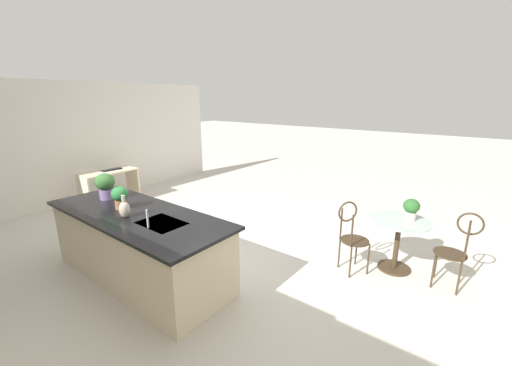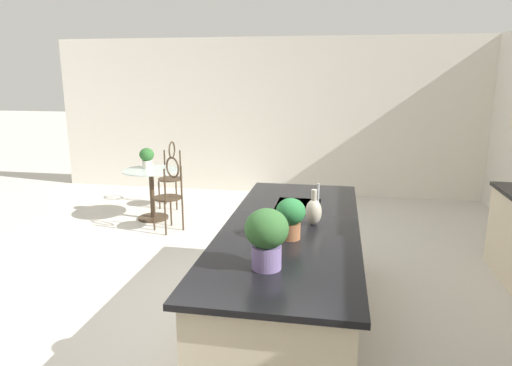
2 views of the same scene
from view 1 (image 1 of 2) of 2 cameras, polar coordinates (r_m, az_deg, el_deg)
name	(u,v)px [view 1 (image 1 of 2)]	position (r m, az deg, el deg)	size (l,w,h in m)	color
ground_plane	(203,258)	(4.98, -9.46, -13.26)	(40.00, 40.00, 0.00)	beige
wall_right	(67,144)	(8.14, -30.94, 6.01)	(0.12, 7.80, 2.70)	silver
kitchen_island	(139,245)	(4.54, -20.36, -10.46)	(2.80, 1.06, 0.92)	beige
bistro_table	(397,240)	(4.86, 24.15, -9.35)	(0.80, 0.80, 0.74)	#3D2D1E
chair_near_window	(352,234)	(4.53, 16.91, -8.72)	(0.53, 0.53, 1.04)	#3D2D1E
chair_by_island	(457,247)	(4.70, 32.51, -9.69)	(0.49, 0.39, 1.04)	#3D2D1E
sink_faucet	(148,219)	(3.80, -18.99, -6.12)	(0.02, 0.02, 0.22)	#B2B5BA
writing_desk	(109,181)	(7.95, -24.99, 0.37)	(0.60, 1.20, 0.74)	beige
keyboard	(112,169)	(7.96, -24.62, 2.25)	(0.16, 0.44, 0.03)	black
potted_plant_on_table	(411,208)	(4.77, 26.22, -4.09)	(0.21, 0.21, 0.30)	beige
potted_plant_counter_near	(120,196)	(4.56, -23.35, -2.18)	(0.22, 0.22, 0.30)	#9E603D
potted_plant_counter_far	(105,184)	(5.06, -25.59, -0.25)	(0.27, 0.27, 0.38)	#7A669E
vase_on_counter	(124,209)	(4.22, -22.65, -4.38)	(0.13, 0.13, 0.29)	#BCB29E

